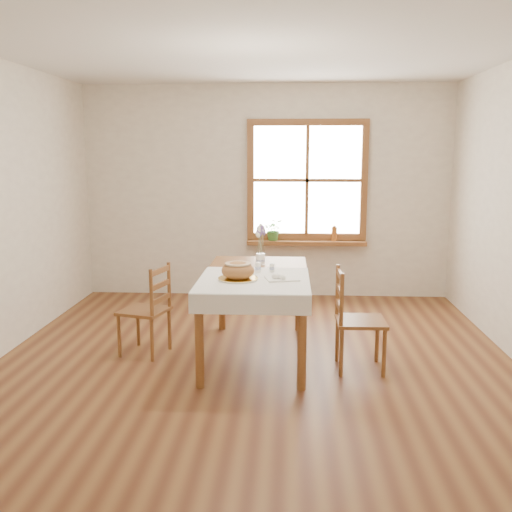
{
  "coord_description": "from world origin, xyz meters",
  "views": [
    {
      "loc": [
        0.28,
        -4.56,
        1.79
      ],
      "look_at": [
        0.0,
        0.3,
        0.9
      ],
      "focal_mm": 40.0,
      "sensor_mm": 36.0,
      "label": 1
    }
  ],
  "objects_px": {
    "chair_right": "(361,320)",
    "flower_vase": "(260,259)",
    "chair_left": "(144,309)",
    "bread_plate": "(238,279)",
    "dining_table": "(256,282)"
  },
  "relations": [
    {
      "from": "chair_right",
      "to": "flower_vase",
      "type": "bearing_deg",
      "value": 51.1
    },
    {
      "from": "chair_left",
      "to": "flower_vase",
      "type": "height_order",
      "value": "flower_vase"
    },
    {
      "from": "dining_table",
      "to": "chair_left",
      "type": "relative_size",
      "value": 1.96
    },
    {
      "from": "dining_table",
      "to": "flower_vase",
      "type": "distance_m",
      "value": 0.41
    },
    {
      "from": "chair_left",
      "to": "flower_vase",
      "type": "bearing_deg",
      "value": 126.96
    },
    {
      "from": "chair_right",
      "to": "flower_vase",
      "type": "xyz_separation_m",
      "value": [
        -0.87,
        0.68,
        0.37
      ]
    },
    {
      "from": "dining_table",
      "to": "chair_right",
      "type": "distance_m",
      "value": 0.96
    },
    {
      "from": "dining_table",
      "to": "flower_vase",
      "type": "relative_size",
      "value": 17.06
    },
    {
      "from": "chair_left",
      "to": "chair_right",
      "type": "bearing_deg",
      "value": 97.11
    },
    {
      "from": "chair_left",
      "to": "chair_right",
      "type": "xyz_separation_m",
      "value": [
        1.89,
        -0.28,
        0.02
      ]
    },
    {
      "from": "chair_right",
      "to": "dining_table",
      "type": "bearing_deg",
      "value": 71.23
    },
    {
      "from": "chair_right",
      "to": "bread_plate",
      "type": "relative_size",
      "value": 2.71
    },
    {
      "from": "chair_left",
      "to": "flower_vase",
      "type": "relative_size",
      "value": 8.69
    },
    {
      "from": "chair_left",
      "to": "bread_plate",
      "type": "distance_m",
      "value": 1.0
    },
    {
      "from": "chair_right",
      "to": "bread_plate",
      "type": "distance_m",
      "value": 1.07
    }
  ]
}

